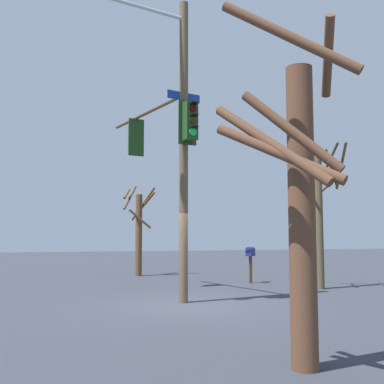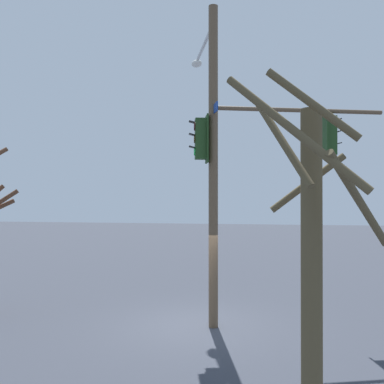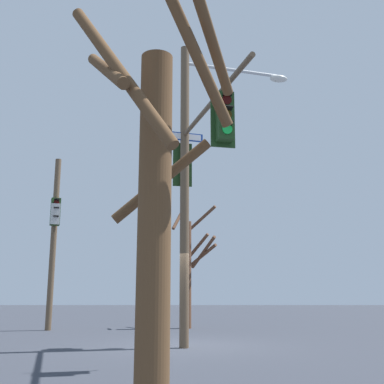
# 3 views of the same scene
# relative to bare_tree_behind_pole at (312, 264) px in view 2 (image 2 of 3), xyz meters

# --- Properties ---
(ground_plane) EXTENTS (80.00, 80.00, 0.00)m
(ground_plane) POSITION_rel_bare_tree_behind_pole_xyz_m (-2.35, 5.53, -2.67)
(ground_plane) COLOR #32363F
(main_signal_pole_assembly) EXTENTS (5.88, 3.87, 8.75)m
(main_signal_pole_assembly) POSITION_rel_bare_tree_behind_pole_xyz_m (-1.34, 5.86, 2.34)
(main_signal_pole_assembly) COLOR brown
(main_signal_pole_assembly) RESTS_ON ground
(bare_tree_behind_pole) EXTENTS (2.12, 1.70, 5.16)m
(bare_tree_behind_pole) POSITION_rel_bare_tree_behind_pole_xyz_m (0.00, 0.00, 0.00)
(bare_tree_behind_pole) COLOR brown
(bare_tree_behind_pole) RESTS_ON ground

